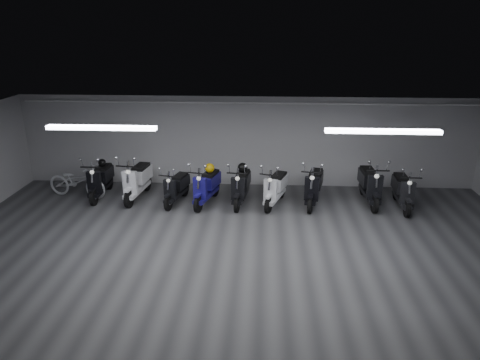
# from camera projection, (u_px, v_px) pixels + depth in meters

# --- Properties ---
(floor) EXTENTS (14.00, 10.00, 0.01)m
(floor) POSITION_uv_depth(u_px,v_px,m) (237.00, 267.00, 9.33)
(floor) COLOR #38383A
(floor) RESTS_ON ground
(ceiling) EXTENTS (14.00, 10.00, 0.01)m
(ceiling) POSITION_uv_depth(u_px,v_px,m) (237.00, 138.00, 8.37)
(ceiling) COLOR gray
(ceiling) RESTS_ON ground
(back_wall) EXTENTS (14.00, 0.01, 2.80)m
(back_wall) POSITION_uv_depth(u_px,v_px,m) (247.00, 142.00, 13.55)
(back_wall) COLOR #9F9EA1
(back_wall) RESTS_ON ground
(fluor_strip_left) EXTENTS (2.40, 0.18, 0.08)m
(fluor_strip_left) POSITION_uv_depth(u_px,v_px,m) (101.00, 128.00, 9.48)
(fluor_strip_left) COLOR white
(fluor_strip_left) RESTS_ON ceiling
(fluor_strip_right) EXTENTS (2.40, 0.18, 0.08)m
(fluor_strip_right) POSITION_uv_depth(u_px,v_px,m) (383.00, 131.00, 9.17)
(fluor_strip_right) COLOR white
(fluor_strip_right) RESTS_ON ceiling
(conduit) EXTENTS (13.60, 0.05, 0.05)m
(conduit) POSITION_uv_depth(u_px,v_px,m) (247.00, 103.00, 13.05)
(conduit) COLOR white
(conduit) RESTS_ON back_wall
(scooter_1) EXTENTS (0.63, 1.88, 1.40)m
(scooter_1) POSITION_uv_depth(u_px,v_px,m) (100.00, 175.00, 12.78)
(scooter_1) COLOR black
(scooter_1) RESTS_ON floor
(scooter_2) EXTENTS (0.89, 2.06, 1.49)m
(scooter_2) POSITION_uv_depth(u_px,v_px,m) (137.00, 175.00, 12.65)
(scooter_2) COLOR white
(scooter_2) RESTS_ON floor
(scooter_3) EXTENTS (0.93, 1.73, 1.23)m
(scooter_3) POSITION_uv_depth(u_px,v_px,m) (176.00, 183.00, 12.39)
(scooter_3) COLOR black
(scooter_3) RESTS_ON floor
(scooter_4) EXTENTS (1.08, 1.95, 1.38)m
(scooter_4) POSITION_uv_depth(u_px,v_px,m) (207.00, 181.00, 12.31)
(scooter_4) COLOR navy
(scooter_4) RESTS_ON floor
(scooter_5) EXTENTS (0.84, 1.91, 1.37)m
(scooter_5) POSITION_uv_depth(u_px,v_px,m) (241.00, 181.00, 12.32)
(scooter_5) COLOR black
(scooter_5) RESTS_ON floor
(scooter_6) EXTENTS (1.15, 1.90, 1.34)m
(scooter_6) POSITION_uv_depth(u_px,v_px,m) (276.00, 183.00, 12.23)
(scooter_6) COLOR white
(scooter_6) RESTS_ON floor
(scooter_7) EXTENTS (1.06, 2.02, 1.43)m
(scooter_7) POSITION_uv_depth(u_px,v_px,m) (314.00, 180.00, 12.26)
(scooter_7) COLOR black
(scooter_7) RESTS_ON floor
(scooter_8) EXTENTS (0.71, 2.01, 1.49)m
(scooter_8) POSITION_uv_depth(u_px,v_px,m) (370.00, 179.00, 12.32)
(scooter_8) COLOR black
(scooter_8) RESTS_ON floor
(scooter_9) EXTENTS (0.70, 1.86, 1.37)m
(scooter_9) POSITION_uv_depth(u_px,v_px,m) (404.00, 185.00, 12.02)
(scooter_9) COLOR black
(scooter_9) RESTS_ON floor
(bicycle) EXTENTS (1.92, 1.00, 1.18)m
(bicycle) POSITION_uv_depth(u_px,v_px,m) (76.00, 178.00, 12.84)
(bicycle) COLOR silver
(bicycle) RESTS_ON floor
(helmet_0) EXTENTS (0.27, 0.27, 0.27)m
(helmet_0) POSITION_uv_depth(u_px,v_px,m) (210.00, 168.00, 12.43)
(helmet_0) COLOR #C6980B
(helmet_0) RESTS_ON scooter_4
(helmet_1) EXTENTS (0.23, 0.23, 0.23)m
(helmet_1) POSITION_uv_depth(u_px,v_px,m) (102.00, 163.00, 12.93)
(helmet_1) COLOR black
(helmet_1) RESTS_ON scooter_1
(helmet_2) EXTENTS (0.28, 0.28, 0.28)m
(helmet_2) POSITION_uv_depth(u_px,v_px,m) (243.00, 168.00, 12.45)
(helmet_2) COLOR black
(helmet_2) RESTS_ON scooter_5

